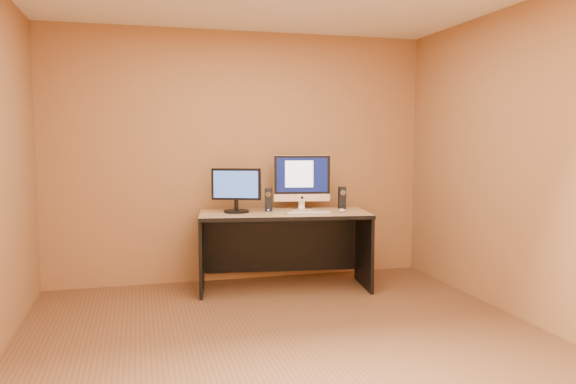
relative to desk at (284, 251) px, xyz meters
name	(u,v)px	position (x,y,z in m)	size (l,w,h in m)	color
floor	(291,344)	(-0.34, -1.49, -0.38)	(4.00, 4.00, 0.00)	brown
walls	(291,166)	(-0.34, -1.49, 0.92)	(4.00, 4.00, 2.60)	#9A663E
desk	(284,251)	(0.00, 0.00, 0.00)	(1.66, 0.73, 0.77)	tan
imac	(302,181)	(0.25, 0.22, 0.67)	(0.59, 0.22, 0.57)	silver
second_monitor	(236,190)	(-0.46, 0.12, 0.60)	(0.50, 0.25, 0.44)	black
speaker_left	(269,200)	(-0.13, 0.13, 0.50)	(0.07, 0.07, 0.23)	black
speaker_right	(342,198)	(0.66, 0.13, 0.50)	(0.07, 0.07, 0.23)	black
keyboard	(309,213)	(0.20, -0.17, 0.39)	(0.45, 0.12, 0.02)	#B9B9BE
mouse	(342,210)	(0.56, -0.14, 0.40)	(0.06, 0.11, 0.04)	white
cable_a	(309,207)	(0.34, 0.28, 0.39)	(0.01, 0.01, 0.23)	black
cable_b	(298,208)	(0.22, 0.26, 0.39)	(0.01, 0.01, 0.19)	black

